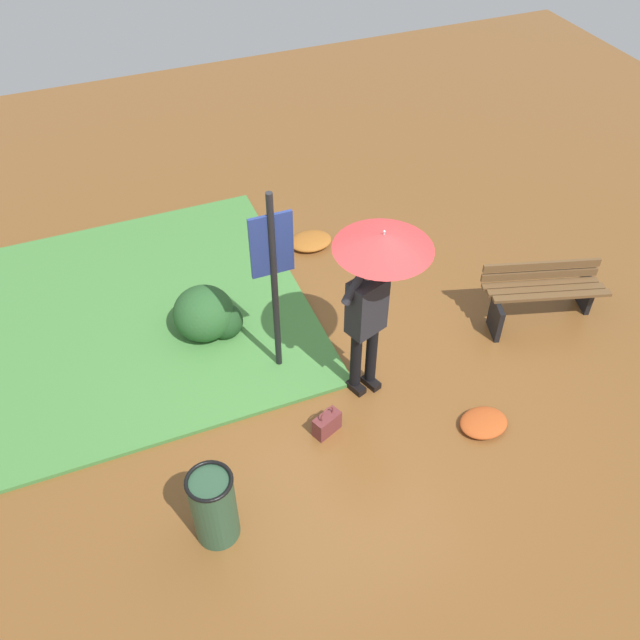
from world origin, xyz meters
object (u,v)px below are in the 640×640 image
(person_with_umbrella, at_px, (376,274))
(trash_bin, at_px, (214,507))
(handbag, at_px, (327,424))
(park_bench, at_px, (543,291))
(info_sign_post, at_px, (273,266))

(person_with_umbrella, distance_m, trash_bin, 2.59)
(handbag, xyz_separation_m, trash_bin, (-1.35, -0.68, 0.29))
(handbag, bearing_deg, person_with_umbrella, 33.86)
(handbag, xyz_separation_m, park_bench, (3.03, 0.67, 0.28))
(person_with_umbrella, bearing_deg, info_sign_post, 143.70)
(info_sign_post, relative_size, handbag, 6.22)
(park_bench, bearing_deg, info_sign_post, 172.81)
(handbag, bearing_deg, info_sign_post, 98.07)
(info_sign_post, height_order, park_bench, info_sign_post)
(park_bench, relative_size, trash_bin, 1.73)
(handbag, bearing_deg, park_bench, 12.38)
(trash_bin, bearing_deg, person_with_umbrella, 29.33)
(handbag, height_order, park_bench, park_bench)
(trash_bin, bearing_deg, handbag, 26.88)
(person_with_umbrella, height_order, handbag, person_with_umbrella)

